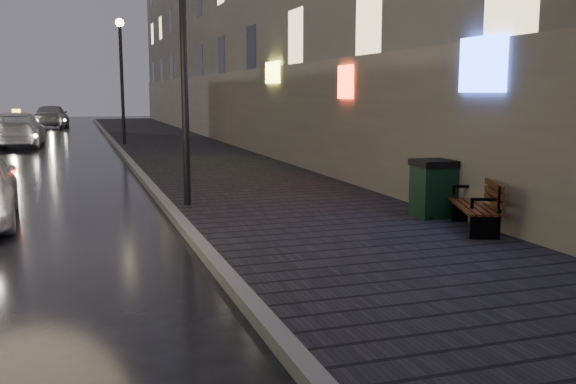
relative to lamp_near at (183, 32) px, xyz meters
name	(u,v)px	position (x,y,z in m)	size (l,w,h in m)	color
ground	(107,326)	(-1.85, -6.00, -3.49)	(120.00, 120.00, 0.00)	black
sidewalk	(176,146)	(2.05, 15.00, -3.41)	(4.60, 58.00, 0.15)	black
curb	(118,148)	(-0.35, 15.00, -3.41)	(0.20, 58.00, 0.15)	slate
building_near	(225,6)	(5.25, 19.00, 3.01)	(1.80, 50.00, 13.00)	#605B54
lamp_near	(183,32)	(0.00, 0.00, 0.00)	(0.36, 0.36, 5.28)	black
lamp_far	(121,65)	(0.00, 16.00, 0.00)	(0.36, 0.36, 5.28)	black
bench	(479,205)	(4.06, -3.85, -2.92)	(1.12, 1.71, 0.83)	black
trash_bin	(433,188)	(3.95, -2.61, -2.82)	(0.70, 0.70, 1.02)	black
taxi_mid	(17,130)	(-4.38, 17.92, -2.74)	(2.09, 5.14, 1.49)	white
car_far	(51,116)	(-3.38, 32.97, -2.69)	(1.90, 4.71, 1.60)	#A5A6AD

